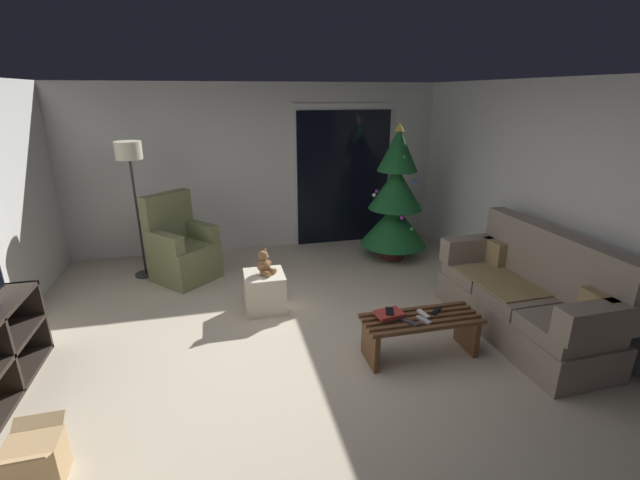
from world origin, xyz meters
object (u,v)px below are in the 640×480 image
christmas_tree (395,201)px  floor_lamp (130,164)px  coffee_table (421,330)px  cell_phone (390,311)px  book_stack (389,315)px  cardboard_box_open_near_shelf (36,461)px  ottoman (265,292)px  remote_black (436,311)px  remote_white (423,314)px  remote_silver (423,320)px  remote_graphite (410,322)px  couch (527,297)px  teddy_bear_chestnut (264,264)px  armchair (181,250)px

christmas_tree → floor_lamp: 3.57m
coffee_table → cell_phone: 0.36m
book_stack → cardboard_box_open_near_shelf: book_stack is taller
christmas_tree → ottoman: (-2.04, -1.18, -0.65)m
remote_black → remote_white: (-0.14, -0.03, 0.00)m
remote_black → remote_silver: same height
remote_black → christmas_tree: (0.56, 2.36, 0.46)m
coffee_table → remote_graphite: 0.23m
remote_graphite → remote_black: bearing=169.4°
couch → remote_graphite: 1.38m
coffee_table → christmas_tree: 2.60m
remote_white → book_stack: bearing=-13.5°
remote_graphite → teddy_bear_chestnut: (-1.14, 1.32, 0.15)m
coffee_table → remote_white: (0.03, 0.03, 0.15)m
remote_black → christmas_tree: christmas_tree is taller
coffee_table → remote_white: size_ratio=7.05×
coffee_table → book_stack: (-0.30, 0.06, 0.17)m
coffee_table → remote_silver: remote_silver is taller
coffee_table → remote_black: (0.17, 0.06, 0.15)m
cell_phone → book_stack: bearing=164.5°
remote_graphite → remote_white: size_ratio=1.00×
remote_graphite → cell_phone: bearing=-78.1°
remote_silver → book_stack: (-0.28, 0.13, 0.02)m
floor_lamp → cardboard_box_open_near_shelf: bearing=-93.5°
cell_phone → remote_black: bearing=19.9°
couch → christmas_tree: (-0.47, 2.30, 0.47)m
christmas_tree → cardboard_box_open_near_shelf: christmas_tree is taller
remote_white → cell_phone: (-0.33, 0.03, 0.06)m
couch → armchair: bearing=147.0°
cardboard_box_open_near_shelf → couch: bearing=11.3°
remote_white → cardboard_box_open_near_shelf: bearing=5.4°
teddy_bear_chestnut → cardboard_box_open_near_shelf: teddy_bear_chestnut is taller
remote_silver → cell_phone: bearing=-47.5°
coffee_table → ottoman: size_ratio=2.50×
christmas_tree → teddy_bear_chestnut: size_ratio=6.90×
armchair → floor_lamp: 1.24m
remote_white → remote_silver: 0.11m
coffee_table → remote_graphite: bearing=-151.6°
remote_graphite → teddy_bear_chestnut: 1.75m
armchair → floor_lamp: bearing=156.4°
book_stack → armchair: size_ratio=0.23×
book_stack → cell_phone: bearing=-35.3°
remote_black → remote_graphite: bearing=-110.1°
cell_phone → armchair: (-1.96, 2.32, -0.07)m
armchair → teddy_bear_chestnut: armchair is taller
book_stack → teddy_bear_chestnut: teddy_bear_chestnut is taller
cell_phone → ottoman: bearing=150.1°
couch → book_stack: size_ratio=7.43×
cell_phone → christmas_tree: size_ratio=0.07×
book_stack → armchair: 3.03m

